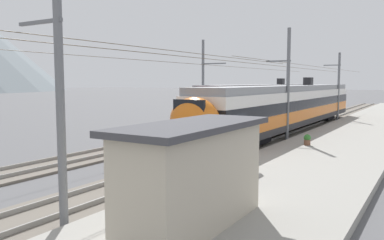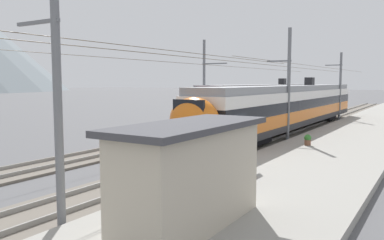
{
  "view_description": "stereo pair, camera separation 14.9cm",
  "coord_description": "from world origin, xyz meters",
  "px_view_note": "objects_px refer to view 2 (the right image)",
  "views": [
    {
      "loc": [
        -18.13,
        -9.12,
        4.15
      ],
      "look_at": [
        0.4,
        2.35,
        2.02
      ],
      "focal_mm": 36.7,
      "sensor_mm": 36.0,
      "label": 1
    },
    {
      "loc": [
        -18.05,
        -9.24,
        4.15
      ],
      "look_at": [
        0.4,
        2.35,
        2.02
      ],
      "focal_mm": 36.7,
      "sensor_mm": 36.0,
      "label": 2
    }
  ],
  "objects_px": {
    "train_near_platform": "(291,105)",
    "catenary_mast_east": "(339,85)",
    "catenary_mast_west": "(55,95)",
    "platform_shelter": "(191,174)",
    "potted_plant_by_shelter": "(231,170)",
    "platform_sign": "(248,130)",
    "handbag_beside_passenger": "(248,173)",
    "passenger_walking": "(240,156)",
    "train_far_track": "(267,99)",
    "potted_plant_platform_edge": "(308,139)",
    "catenary_mast_mid": "(287,83)",
    "catenary_mast_far_side": "(206,82)"
  },
  "relations": [
    {
      "from": "catenary_mast_far_side",
      "to": "potted_plant_platform_edge",
      "type": "xyz_separation_m",
      "value": [
        -7.56,
        -11.51,
        -3.44
      ]
    },
    {
      "from": "potted_plant_by_shelter",
      "to": "passenger_walking",
      "type": "bearing_deg",
      "value": -72.59
    },
    {
      "from": "potted_plant_platform_edge",
      "to": "potted_plant_by_shelter",
      "type": "distance_m",
      "value": 9.88
    },
    {
      "from": "train_far_track",
      "to": "catenary_mast_west",
      "type": "bearing_deg",
      "value": -168.11
    },
    {
      "from": "catenary_mast_west",
      "to": "passenger_walking",
      "type": "xyz_separation_m",
      "value": [
        6.63,
        -2.46,
        -2.52
      ]
    },
    {
      "from": "train_near_platform",
      "to": "platform_sign",
      "type": "distance_m",
      "value": 15.68
    },
    {
      "from": "passenger_walking",
      "to": "potted_plant_platform_edge",
      "type": "height_order",
      "value": "passenger_walking"
    },
    {
      "from": "catenary_mast_west",
      "to": "platform_sign",
      "type": "height_order",
      "value": "catenary_mast_west"
    },
    {
      "from": "train_far_track",
      "to": "potted_plant_platform_edge",
      "type": "bearing_deg",
      "value": -151.79
    },
    {
      "from": "handbag_beside_passenger",
      "to": "passenger_walking",
      "type": "bearing_deg",
      "value": 175.0
    },
    {
      "from": "potted_plant_platform_edge",
      "to": "potted_plant_by_shelter",
      "type": "xyz_separation_m",
      "value": [
        -9.88,
        0.19,
        -0.01
      ]
    },
    {
      "from": "potted_plant_platform_edge",
      "to": "platform_shelter",
      "type": "relative_size",
      "value": 0.13
    },
    {
      "from": "train_far_track",
      "to": "catenary_mast_west",
      "type": "relative_size",
      "value": 0.66
    },
    {
      "from": "catenary_mast_west",
      "to": "catenary_mast_far_side",
      "type": "relative_size",
      "value": 1.0
    },
    {
      "from": "platform_sign",
      "to": "platform_shelter",
      "type": "relative_size",
      "value": 0.42
    },
    {
      "from": "train_near_platform",
      "to": "platform_shelter",
      "type": "distance_m",
      "value": 23.53
    },
    {
      "from": "catenary_mast_far_side",
      "to": "potted_plant_by_shelter",
      "type": "distance_m",
      "value": 21.07
    },
    {
      "from": "train_near_platform",
      "to": "catenary_mast_far_side",
      "type": "distance_m",
      "value": 8.09
    },
    {
      "from": "catenary_mast_east",
      "to": "platform_sign",
      "type": "relative_size",
      "value": 20.2
    },
    {
      "from": "train_near_platform",
      "to": "train_far_track",
      "type": "distance_m",
      "value": 11.3
    },
    {
      "from": "handbag_beside_passenger",
      "to": "potted_plant_by_shelter",
      "type": "height_order",
      "value": "potted_plant_by_shelter"
    },
    {
      "from": "catenary_mast_mid",
      "to": "passenger_walking",
      "type": "height_order",
      "value": "catenary_mast_mid"
    },
    {
      "from": "catenary_mast_east",
      "to": "handbag_beside_passenger",
      "type": "xyz_separation_m",
      "value": [
        -28.69,
        -2.51,
        -3.31
      ]
    },
    {
      "from": "platform_shelter",
      "to": "potted_plant_platform_edge",
      "type": "bearing_deg",
      "value": 4.35
    },
    {
      "from": "train_far_track",
      "to": "catenary_mast_east",
      "type": "height_order",
      "value": "catenary_mast_east"
    },
    {
      "from": "catenary_mast_east",
      "to": "potted_plant_platform_edge",
      "type": "height_order",
      "value": "catenary_mast_east"
    },
    {
      "from": "platform_sign",
      "to": "platform_shelter",
      "type": "height_order",
      "value": "platform_shelter"
    },
    {
      "from": "catenary_mast_east",
      "to": "platform_sign",
      "type": "height_order",
      "value": "catenary_mast_east"
    },
    {
      "from": "catenary_mast_west",
      "to": "platform_shelter",
      "type": "xyz_separation_m",
      "value": [
        1.45,
        -3.46,
        -2.06
      ]
    },
    {
      "from": "platform_sign",
      "to": "passenger_walking",
      "type": "relative_size",
      "value": 1.32
    },
    {
      "from": "catenary_mast_east",
      "to": "train_far_track",
      "type": "bearing_deg",
      "value": 104.21
    },
    {
      "from": "catenary_mast_west",
      "to": "passenger_walking",
      "type": "height_order",
      "value": "catenary_mast_west"
    },
    {
      "from": "train_far_track",
      "to": "catenary_mast_east",
      "type": "distance_m",
      "value": 7.57
    },
    {
      "from": "train_far_track",
      "to": "handbag_beside_passenger",
      "type": "bearing_deg",
      "value": -160.16
    },
    {
      "from": "handbag_beside_passenger",
      "to": "potted_plant_platform_edge",
      "type": "bearing_deg",
      "value": 1.18
    },
    {
      "from": "train_far_track",
      "to": "platform_sign",
      "type": "height_order",
      "value": "train_far_track"
    },
    {
      "from": "catenary_mast_far_side",
      "to": "passenger_walking",
      "type": "height_order",
      "value": "catenary_mast_far_side"
    },
    {
      "from": "potted_plant_platform_edge",
      "to": "handbag_beside_passenger",
      "type": "bearing_deg",
      "value": -178.82
    },
    {
      "from": "handbag_beside_passenger",
      "to": "catenary_mast_far_side",
      "type": "bearing_deg",
      "value": 35.0
    },
    {
      "from": "train_near_platform",
      "to": "catenary_mast_east",
      "type": "xyz_separation_m",
      "value": [
        11.48,
        -1.33,
        1.56
      ]
    },
    {
      "from": "train_near_platform",
      "to": "platform_shelter",
      "type": "height_order",
      "value": "train_near_platform"
    },
    {
      "from": "potted_plant_platform_edge",
      "to": "potted_plant_by_shelter",
      "type": "relative_size",
      "value": 1.01
    },
    {
      "from": "platform_shelter",
      "to": "handbag_beside_passenger",
      "type": "bearing_deg",
      "value": 9.28
    },
    {
      "from": "catenary_mast_west",
      "to": "passenger_walking",
      "type": "relative_size",
      "value": 26.57
    },
    {
      "from": "catenary_mast_far_side",
      "to": "platform_shelter",
      "type": "height_order",
      "value": "catenary_mast_far_side"
    },
    {
      "from": "catenary_mast_west",
      "to": "handbag_beside_passenger",
      "type": "bearing_deg",
      "value": -19.05
    },
    {
      "from": "potted_plant_by_shelter",
      "to": "platform_sign",
      "type": "bearing_deg",
      "value": 10.52
    },
    {
      "from": "catenary_mast_far_side",
      "to": "platform_sign",
      "type": "relative_size",
      "value": 20.2
    },
    {
      "from": "train_near_platform",
      "to": "potted_plant_platform_edge",
      "type": "relative_size",
      "value": 47.65
    },
    {
      "from": "catenary_mast_mid",
      "to": "platform_sign",
      "type": "xyz_separation_m",
      "value": [
        -10.23,
        -1.65,
        -2.07
      ]
    }
  ]
}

